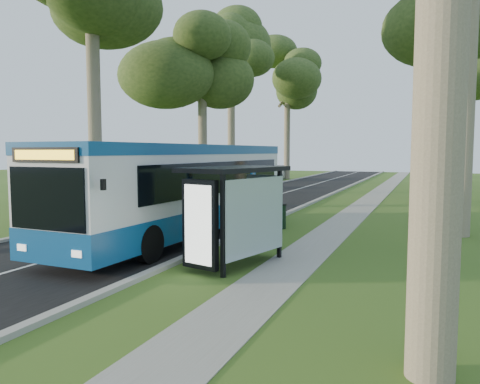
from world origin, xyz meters
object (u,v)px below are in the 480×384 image
object	(u,v)px
bus	(184,190)
litter_bin	(279,216)
car_white	(236,180)
car_silver	(276,173)
bus_shelter	(233,197)
bus_stop_sign	(253,197)

from	to	relation	value
bus	litter_bin	distance (m)	4.25
car_white	car_silver	size ratio (longest dim) A/B	0.89
bus_shelter	car_white	size ratio (longest dim) A/B	0.80
bus_shelter	car_white	xyz separation A→B (m)	(-10.09, 24.32, -1.15)
bus_shelter	litter_bin	xyz separation A→B (m)	(-0.76, 6.56, -1.38)
car_silver	bus_stop_sign	bearing A→B (deg)	-87.46
litter_bin	bus_stop_sign	bearing A→B (deg)	-90.45
bus	bus_shelter	xyz separation A→B (m)	(3.37, -3.43, 0.17)
bus_stop_sign	car_white	bearing A→B (deg)	118.43
bus_stop_sign	litter_bin	xyz separation A→B (m)	(0.02, 2.97, -1.03)
car_white	car_silver	bearing A→B (deg)	91.28
bus_shelter	car_silver	xyz separation A→B (m)	(-10.54, 36.81, -1.09)
bus	bus_shelter	size ratio (longest dim) A/B	3.68
bus_stop_sign	bus_shelter	world-z (taller)	bus_shelter
bus_stop_sign	bus	bearing A→B (deg)	-172.32
bus_shelter	car_white	distance (m)	26.36
car_white	litter_bin	bearing A→B (deg)	-63.10
bus	car_silver	bearing A→B (deg)	104.36
litter_bin	car_silver	xyz separation A→B (m)	(-9.77, 30.25, 0.29)
bus_shelter	car_white	bearing A→B (deg)	126.96
litter_bin	car_white	bearing A→B (deg)	117.69
bus	bus_shelter	bearing A→B (deg)	-43.26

